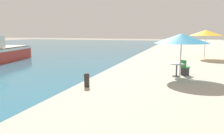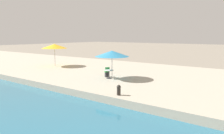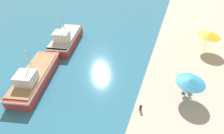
{
  "view_description": "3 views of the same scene",
  "coord_description": "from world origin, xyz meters",
  "px_view_note": "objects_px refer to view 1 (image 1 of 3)",
  "views": [
    {
      "loc": [
        4.73,
        4.56,
        3.04
      ],
      "look_at": [
        1.5,
        14.59,
        1.34
      ],
      "focal_mm": 35.0,
      "sensor_mm": 36.0,
      "label": 1
    },
    {
      "loc": [
        -10.27,
        5.99,
        4.24
      ],
      "look_at": [
        4.67,
        16.98,
        1.54
      ],
      "focal_mm": 35.0,
      "sensor_mm": 36.0,
      "label": 2
    },
    {
      "loc": [
        1.71,
        2.65,
        14.67
      ],
      "look_at": [
        -4.0,
        18.0,
        1.14
      ],
      "focal_mm": 28.0,
      "sensor_mm": 36.0,
      "label": 3
    }
  ],
  "objects_px": {
    "mooring_bollard": "(87,79)",
    "cafe_umbrella_pink": "(182,38)",
    "cafe_umbrella_white": "(206,33)",
    "cafe_table": "(177,67)",
    "cafe_chair_left": "(185,70)"
  },
  "relations": [
    {
      "from": "cafe_umbrella_white",
      "to": "cafe_table",
      "type": "distance_m",
      "value": 10.39
    },
    {
      "from": "cafe_umbrella_pink",
      "to": "cafe_chair_left",
      "type": "height_order",
      "value": "cafe_umbrella_pink"
    },
    {
      "from": "cafe_umbrella_pink",
      "to": "cafe_umbrella_white",
      "type": "bearing_deg",
      "value": 78.23
    },
    {
      "from": "mooring_bollard",
      "to": "cafe_table",
      "type": "bearing_deg",
      "value": 43.65
    },
    {
      "from": "cafe_umbrella_white",
      "to": "cafe_chair_left",
      "type": "bearing_deg",
      "value": -101.16
    },
    {
      "from": "cafe_table",
      "to": "mooring_bollard",
      "type": "height_order",
      "value": "cafe_table"
    },
    {
      "from": "cafe_umbrella_white",
      "to": "mooring_bollard",
      "type": "distance_m",
      "value": 15.1
    },
    {
      "from": "cafe_umbrella_white",
      "to": "cafe_table",
      "type": "bearing_deg",
      "value": -103.0
    },
    {
      "from": "mooring_bollard",
      "to": "cafe_umbrella_pink",
      "type": "bearing_deg",
      "value": 40.85
    },
    {
      "from": "cafe_umbrella_white",
      "to": "mooring_bollard",
      "type": "relative_size",
      "value": 4.62
    },
    {
      "from": "cafe_table",
      "to": "cafe_chair_left",
      "type": "relative_size",
      "value": 0.88
    },
    {
      "from": "cafe_table",
      "to": "mooring_bollard",
      "type": "distance_m",
      "value": 5.32
    },
    {
      "from": "cafe_umbrella_white",
      "to": "mooring_bollard",
      "type": "height_order",
      "value": "cafe_umbrella_white"
    },
    {
      "from": "cafe_umbrella_pink",
      "to": "cafe_chair_left",
      "type": "distance_m",
      "value": 2.0
    },
    {
      "from": "cafe_chair_left",
      "to": "mooring_bollard",
      "type": "height_order",
      "value": "cafe_chair_left"
    }
  ]
}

